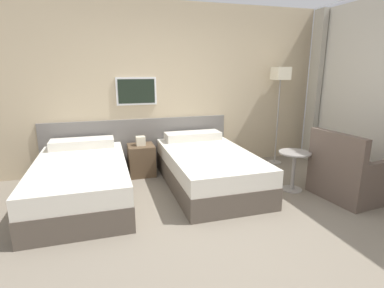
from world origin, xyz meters
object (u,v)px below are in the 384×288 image
(side_table, at_px, (294,164))
(bed_near_window, at_px, (208,168))
(bed_near_door, at_px, (81,180))
(armchair, at_px, (351,177))
(nightstand, at_px, (141,159))
(floor_lamp, at_px, (280,82))

(side_table, bearing_deg, bed_near_window, 155.09)
(bed_near_window, height_order, side_table, bed_near_window)
(bed_near_door, relative_size, armchair, 2.23)
(armchair, bearing_deg, bed_near_window, 54.70)
(bed_near_window, relative_size, nightstand, 3.23)
(floor_lamp, bearing_deg, bed_near_window, -156.32)
(floor_lamp, height_order, armchair, floor_lamp)
(bed_near_door, xyz_separation_m, armchair, (3.41, -0.92, 0.01))
(bed_near_window, relative_size, floor_lamp, 1.20)
(bed_near_door, height_order, nightstand, bed_near_door)
(bed_near_door, xyz_separation_m, bed_near_window, (1.73, 0.00, 0.00))
(nightstand, relative_size, side_table, 1.13)
(armchair, bearing_deg, nightstand, 50.24)
(bed_near_door, relative_size, floor_lamp, 1.20)
(bed_near_door, bearing_deg, bed_near_window, 0.00)
(armchair, bearing_deg, floor_lamp, -1.36)
(nightstand, distance_m, side_table, 2.31)
(bed_near_door, height_order, armchair, armchair)
(bed_near_door, distance_m, bed_near_window, 1.73)
(bed_near_door, relative_size, bed_near_window, 1.00)
(side_table, bearing_deg, nightstand, 147.41)
(nightstand, bearing_deg, side_table, -32.59)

